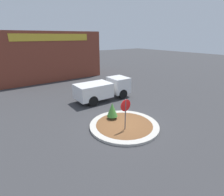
# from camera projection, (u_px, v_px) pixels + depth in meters

# --- Properties ---
(ground_plane) EXTENTS (120.00, 120.00, 0.00)m
(ground_plane) POSITION_uv_depth(u_px,v_px,m) (124.00, 126.00, 12.69)
(ground_plane) COLOR #38383A
(traffic_island) EXTENTS (5.00, 5.00, 0.18)m
(traffic_island) POSITION_uv_depth(u_px,v_px,m) (124.00, 125.00, 12.66)
(traffic_island) COLOR #BCB7AD
(traffic_island) RESTS_ON ground_plane
(stop_sign) EXTENTS (0.82, 0.07, 2.35)m
(stop_sign) POSITION_uv_depth(u_px,v_px,m) (125.00, 109.00, 11.51)
(stop_sign) COLOR #4C4C51
(stop_sign) RESTS_ON ground_plane
(island_shrub) EXTENTS (0.82, 0.82, 1.29)m
(island_shrub) POSITION_uv_depth(u_px,v_px,m) (112.00, 110.00, 13.26)
(island_shrub) COLOR brown
(island_shrub) RESTS_ON traffic_island
(utility_truck) EXTENTS (5.77, 2.34, 2.06)m
(utility_truck) POSITION_uv_depth(u_px,v_px,m) (103.00, 89.00, 17.71)
(utility_truck) COLOR white
(utility_truck) RESTS_ON ground_plane
(storefront_building) EXTENTS (14.69, 6.07, 6.84)m
(storefront_building) POSITION_uv_depth(u_px,v_px,m) (48.00, 55.00, 26.24)
(storefront_building) COLOR brown
(storefront_building) RESTS_ON ground_plane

